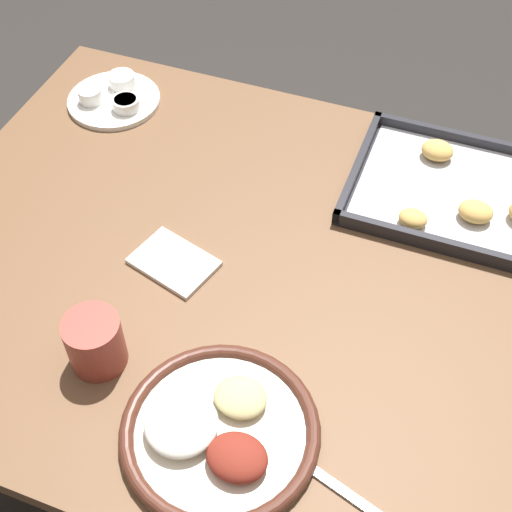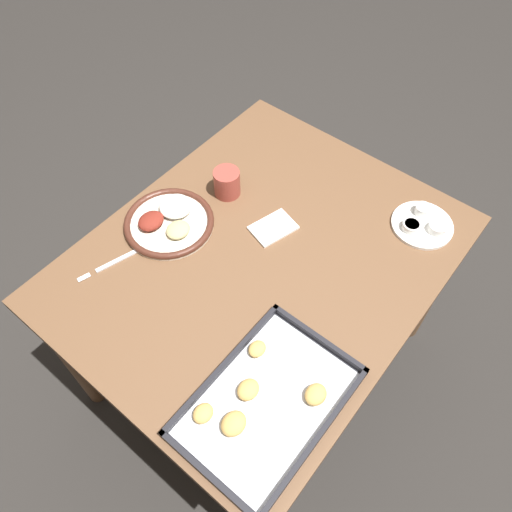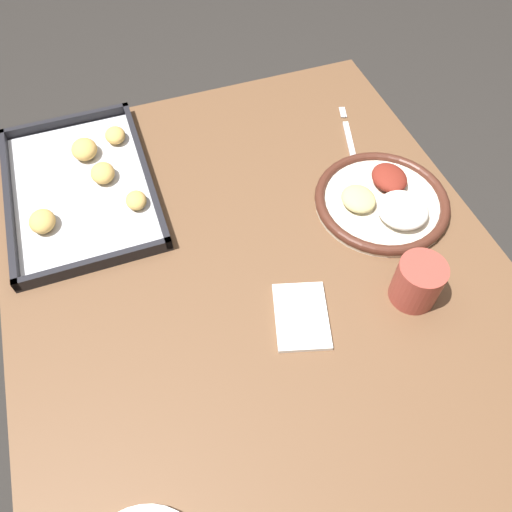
% 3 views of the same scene
% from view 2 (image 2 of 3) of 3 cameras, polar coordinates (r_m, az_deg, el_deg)
% --- Properties ---
extents(ground_plane, '(8.00, 8.00, 0.00)m').
position_cam_2_polar(ground_plane, '(2.00, 0.44, -11.91)').
color(ground_plane, '#282623').
extents(dining_table, '(1.08, 0.88, 0.71)m').
position_cam_2_polar(dining_table, '(1.47, 0.58, -2.48)').
color(dining_table, brown).
rests_on(dining_table, ground_plane).
extents(dinner_plate, '(0.26, 0.26, 0.05)m').
position_cam_2_polar(dinner_plate, '(1.47, -9.90, 3.96)').
color(dinner_plate, beige).
rests_on(dinner_plate, dining_table).
extents(fork, '(0.20, 0.07, 0.00)m').
position_cam_2_polar(fork, '(1.43, -15.64, -0.54)').
color(fork, silver).
rests_on(fork, dining_table).
extents(saucer_plate, '(0.18, 0.18, 0.04)m').
position_cam_2_polar(saucer_plate, '(1.52, 18.53, 3.53)').
color(saucer_plate, white).
rests_on(saucer_plate, dining_table).
extents(baking_tray, '(0.42, 0.28, 0.04)m').
position_cam_2_polar(baking_tray, '(1.18, 0.96, -16.32)').
color(baking_tray, black).
rests_on(baking_tray, dining_table).
extents(drinking_cup, '(0.08, 0.08, 0.09)m').
position_cam_2_polar(drinking_cup, '(1.51, -3.34, 8.36)').
color(drinking_cup, '#993D33').
rests_on(drinking_cup, dining_table).
extents(napkin, '(0.14, 0.12, 0.01)m').
position_cam_2_polar(napkin, '(1.44, 1.97, 3.24)').
color(napkin, white).
rests_on(napkin, dining_table).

